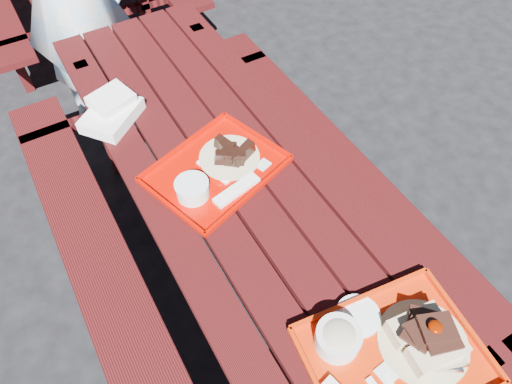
% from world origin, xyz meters
% --- Properties ---
extents(ground, '(60.00, 60.00, 0.00)m').
position_xyz_m(ground, '(0.00, 0.00, 0.00)').
color(ground, black).
rests_on(ground, ground).
extents(picnic_table_near, '(1.41, 2.40, 0.75)m').
position_xyz_m(picnic_table_near, '(-0.00, 0.00, 0.56)').
color(picnic_table_near, '#420D0C').
rests_on(picnic_table_near, ground).
extents(near_tray, '(0.54, 0.44, 0.16)m').
position_xyz_m(near_tray, '(0.07, -0.79, 0.79)').
color(near_tray, red).
rests_on(near_tray, picnic_table_near).
extents(far_tray, '(0.56, 0.50, 0.08)m').
position_xyz_m(far_tray, '(-0.06, 0.04, 0.77)').
color(far_tray, '#BA0900').
rests_on(far_tray, picnic_table_near).
extents(white_cloth, '(0.29, 0.28, 0.10)m').
position_xyz_m(white_cloth, '(-0.29, 0.53, 0.79)').
color(white_cloth, white).
rests_on(white_cloth, picnic_table_near).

